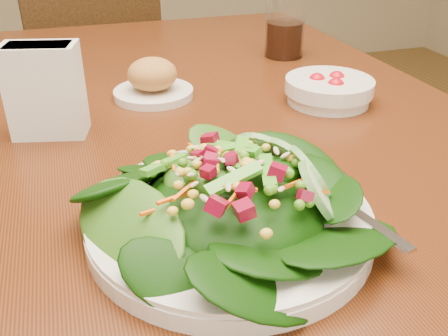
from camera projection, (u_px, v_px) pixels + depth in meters
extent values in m
cube|color=#56250D|center=(203.00, 125.00, 0.84)|extent=(0.90, 1.40, 0.04)
cylinder|color=#482C15|center=(17.00, 174.00, 1.45)|extent=(0.07, 0.07, 0.71)
cylinder|color=#482C15|center=(266.00, 138.00, 1.66)|extent=(0.07, 0.07, 0.71)
cube|color=#482C15|center=(88.00, 70.00, 1.90)|extent=(0.54, 0.54, 0.04)
cylinder|color=#482C15|center=(128.00, 105.00, 2.26)|extent=(0.04, 0.04, 0.46)
cylinder|color=#482C15|center=(36.00, 121.00, 2.10)|extent=(0.04, 0.04, 0.46)
cylinder|color=#482C15|center=(160.00, 139.00, 1.95)|extent=(0.04, 0.04, 0.46)
cylinder|color=#482C15|center=(55.00, 161.00, 1.79)|extent=(0.04, 0.04, 0.46)
cube|color=#482C15|center=(93.00, 5.00, 1.59)|extent=(0.44, 0.11, 0.51)
cylinder|color=silver|center=(230.00, 222.00, 0.54)|extent=(0.31, 0.31, 0.02)
ellipsoid|color=black|center=(230.00, 196.00, 0.52)|extent=(0.21, 0.21, 0.05)
cube|color=silver|center=(352.00, 205.00, 0.54)|extent=(0.05, 0.18, 0.01)
cylinder|color=silver|center=(154.00, 93.00, 0.89)|extent=(0.14, 0.14, 0.01)
ellipsoid|color=#A27342|center=(152.00, 74.00, 0.87)|extent=(0.09, 0.09, 0.06)
cylinder|color=silver|center=(329.00, 90.00, 0.86)|extent=(0.15, 0.15, 0.04)
sphere|color=red|center=(336.00, 80.00, 0.87)|extent=(0.03, 0.03, 0.03)
sphere|color=red|center=(317.00, 82.00, 0.86)|extent=(0.03, 0.03, 0.03)
sphere|color=red|center=(335.00, 87.00, 0.84)|extent=(0.03, 0.03, 0.03)
cylinder|color=silver|center=(285.00, 22.00, 1.08)|extent=(0.09, 0.09, 0.15)
cylinder|color=black|center=(284.00, 39.00, 1.10)|extent=(0.08, 0.08, 0.08)
cube|color=white|center=(45.00, 91.00, 0.73)|extent=(0.12, 0.08, 0.14)
cube|color=white|center=(44.00, 84.00, 0.72)|extent=(0.10, 0.07, 0.12)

